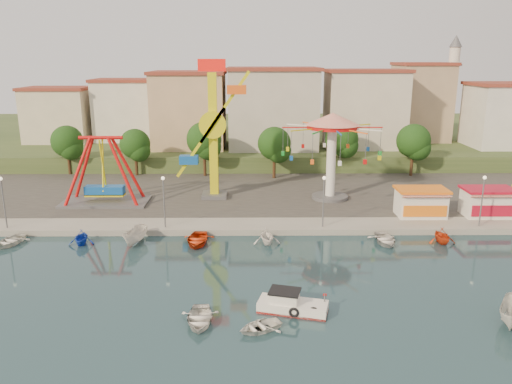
{
  "coord_description": "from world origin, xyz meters",
  "views": [
    {
      "loc": [
        0.76,
        -35.01,
        17.23
      ],
      "look_at": [
        1.23,
        14.0,
        4.0
      ],
      "focal_mm": 35.0,
      "sensor_mm": 36.0,
      "label": 1
    }
  ],
  "objects_px": {
    "pirate_ship_ride": "(103,172)",
    "kamikaze_tower": "(216,134)",
    "wave_swinger": "(332,137)",
    "cabin_motorboat": "(291,305)",
    "rowboat_a": "(199,318)"
  },
  "relations": [
    {
      "from": "wave_swinger",
      "to": "kamikaze_tower",
      "type": "bearing_deg",
      "value": 177.85
    },
    {
      "from": "kamikaze_tower",
      "to": "cabin_motorboat",
      "type": "distance_m",
      "value": 29.41
    },
    {
      "from": "pirate_ship_ride",
      "to": "kamikaze_tower",
      "type": "distance_m",
      "value": 13.82
    },
    {
      "from": "kamikaze_tower",
      "to": "pirate_ship_ride",
      "type": "bearing_deg",
      "value": -170.05
    },
    {
      "from": "kamikaze_tower",
      "to": "rowboat_a",
      "type": "xyz_separation_m",
      "value": [
        0.73,
        -29.02,
        -8.14
      ]
    },
    {
      "from": "pirate_ship_ride",
      "to": "rowboat_a",
      "type": "xyz_separation_m",
      "value": [
        13.72,
        -26.74,
        -4.02
      ]
    },
    {
      "from": "pirate_ship_ride",
      "to": "kamikaze_tower",
      "type": "bearing_deg",
      "value": 9.95
    },
    {
      "from": "kamikaze_tower",
      "to": "wave_swinger",
      "type": "distance_m",
      "value": 13.81
    },
    {
      "from": "rowboat_a",
      "to": "pirate_ship_ride",
      "type": "bearing_deg",
      "value": 115.04
    },
    {
      "from": "cabin_motorboat",
      "to": "rowboat_a",
      "type": "height_order",
      "value": "cabin_motorboat"
    },
    {
      "from": "kamikaze_tower",
      "to": "wave_swinger",
      "type": "relative_size",
      "value": 1.42
    },
    {
      "from": "kamikaze_tower",
      "to": "wave_swinger",
      "type": "bearing_deg",
      "value": -2.15
    },
    {
      "from": "pirate_ship_ride",
      "to": "kamikaze_tower",
      "type": "xyz_separation_m",
      "value": [
        13.0,
        2.28,
        4.12
      ]
    },
    {
      "from": "wave_swinger",
      "to": "cabin_motorboat",
      "type": "height_order",
      "value": "wave_swinger"
    },
    {
      "from": "kamikaze_tower",
      "to": "cabin_motorboat",
      "type": "relative_size",
      "value": 3.21
    }
  ]
}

